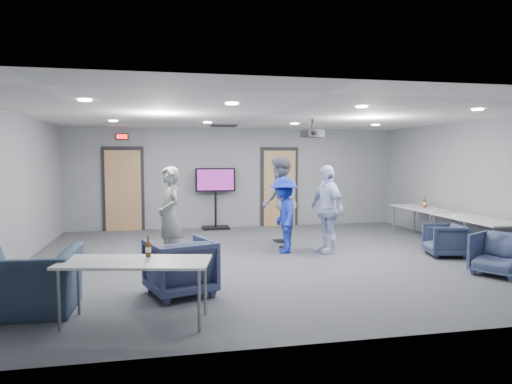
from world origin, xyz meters
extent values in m
plane|color=#393B41|center=(0.00, 0.00, 0.00)|extent=(9.00, 9.00, 0.00)
plane|color=silver|center=(0.00, 0.00, 2.70)|extent=(9.00, 9.00, 0.00)
cube|color=gray|center=(0.00, 4.00, 1.35)|extent=(9.00, 0.02, 2.70)
cube|color=gray|center=(0.00, -4.00, 1.35)|extent=(9.00, 0.02, 2.70)
cube|color=gray|center=(-4.50, 0.00, 1.35)|extent=(0.02, 8.00, 2.70)
cube|color=gray|center=(4.50, 0.00, 1.35)|extent=(0.02, 8.00, 2.70)
cube|color=black|center=(-3.00, 3.97, 1.08)|extent=(1.06, 0.06, 2.24)
cube|color=tan|center=(-3.00, 3.93, 1.05)|extent=(0.90, 0.05, 2.10)
cylinder|color=gray|center=(-2.65, 3.88, 1.00)|extent=(0.04, 0.10, 0.04)
cube|color=black|center=(1.20, 3.97, 1.08)|extent=(1.06, 0.06, 2.24)
cube|color=tan|center=(1.20, 3.93, 1.05)|extent=(0.90, 0.05, 2.10)
cylinder|color=gray|center=(1.55, 3.88, 1.00)|extent=(0.04, 0.10, 0.04)
cube|color=black|center=(-3.00, 3.94, 2.45)|extent=(0.32, 0.06, 0.16)
cube|color=#FF0C0C|center=(-3.00, 3.90, 2.45)|extent=(0.26, 0.02, 0.11)
cube|color=black|center=(-0.50, 2.80, 2.69)|extent=(0.60, 0.60, 0.03)
cylinder|color=white|center=(-3.00, -1.80, 2.69)|extent=(0.18, 0.18, 0.02)
cylinder|color=white|center=(-3.00, 1.80, 2.69)|extent=(0.18, 0.18, 0.02)
cylinder|color=white|center=(-1.00, -1.80, 2.69)|extent=(0.18, 0.18, 0.02)
cylinder|color=white|center=(-1.00, 1.80, 2.69)|extent=(0.18, 0.18, 0.02)
cylinder|color=white|center=(1.00, -1.80, 2.69)|extent=(0.18, 0.18, 0.02)
cylinder|color=white|center=(1.00, 1.80, 2.69)|extent=(0.18, 0.18, 0.02)
cylinder|color=white|center=(3.00, -1.80, 2.69)|extent=(0.18, 0.18, 0.02)
cylinder|color=white|center=(3.00, 1.80, 2.69)|extent=(0.18, 0.18, 0.02)
imported|color=gray|center=(-1.88, -0.07, 0.88)|extent=(0.62, 0.75, 1.75)
imported|color=slate|center=(0.48, 1.10, 0.97)|extent=(0.82, 1.01, 1.94)
imported|color=#C5D2FE|center=(1.24, 0.29, 0.88)|extent=(0.67, 1.11, 1.76)
imported|color=#1A2DAC|center=(0.38, 0.45, 0.76)|extent=(0.66, 1.04, 1.53)
imported|color=#313A55|center=(3.35, -0.53, 0.31)|extent=(0.83, 0.81, 0.63)
imported|color=#3B4666|center=(3.35, -1.99, 0.34)|extent=(1.02, 1.01, 0.69)
imported|color=#3C4568|center=(-1.77, -2.00, 0.39)|extent=(1.08, 1.09, 0.79)
imported|color=#313F55|center=(-3.66, -2.40, 0.39)|extent=(1.23, 1.09, 0.78)
cube|color=silver|center=(4.00, 1.33, 0.71)|extent=(0.73, 1.75, 0.03)
cylinder|color=gray|center=(3.72, 2.13, 0.35)|extent=(0.04, 0.04, 0.70)
cylinder|color=gray|center=(3.72, 0.53, 0.35)|extent=(0.04, 0.04, 0.70)
cylinder|color=gray|center=(4.28, 2.13, 0.35)|extent=(0.04, 0.04, 0.70)
cylinder|color=gray|center=(4.28, 0.53, 0.35)|extent=(0.04, 0.04, 0.70)
cube|color=silver|center=(4.00, -0.57, 0.71)|extent=(0.80, 1.93, 0.03)
cylinder|color=gray|center=(3.68, 0.31, 0.35)|extent=(0.04, 0.04, 0.70)
cylinder|color=gray|center=(3.68, -1.45, 0.35)|extent=(0.04, 0.04, 0.70)
cylinder|color=gray|center=(4.32, 0.31, 0.35)|extent=(0.04, 0.04, 0.70)
cube|color=silver|center=(-2.32, -3.00, 0.71)|extent=(1.82, 1.05, 0.03)
cylinder|color=gray|center=(-1.50, -2.89, 0.35)|extent=(0.04, 0.04, 0.70)
cylinder|color=gray|center=(-3.02, -2.57, 0.35)|extent=(0.04, 0.04, 0.70)
cylinder|color=gray|center=(-1.62, -3.43, 0.35)|extent=(0.04, 0.04, 0.70)
cylinder|color=gray|center=(-3.13, -3.11, 0.35)|extent=(0.04, 0.04, 0.70)
cylinder|color=#5D360F|center=(-2.17, -2.82, 0.82)|extent=(0.06, 0.06, 0.18)
cylinder|color=#5D360F|center=(-2.17, -2.82, 0.95)|extent=(0.02, 0.02, 0.08)
cylinder|color=beige|center=(-2.17, -2.82, 0.82)|extent=(0.07, 0.07, 0.06)
cylinder|color=#5D360F|center=(4.09, 1.37, 0.83)|extent=(0.07, 0.07, 0.19)
cylinder|color=#5D360F|center=(4.09, 1.37, 0.96)|extent=(0.03, 0.03, 0.09)
cylinder|color=beige|center=(4.09, 1.37, 0.83)|extent=(0.07, 0.07, 0.06)
cube|color=#C14A30|center=(4.22, 1.61, 0.75)|extent=(0.18, 0.15, 0.03)
cube|color=white|center=(3.76, -0.35, 0.75)|extent=(0.22, 0.18, 0.04)
cube|color=black|center=(-0.61, 3.75, 0.03)|extent=(0.71, 0.51, 0.06)
cylinder|color=black|center=(-0.61, 3.75, 0.66)|extent=(0.06, 0.06, 1.22)
cube|color=black|center=(-0.61, 3.75, 1.32)|extent=(1.07, 0.07, 0.63)
cube|color=#7A1B78|center=(-0.61, 3.70, 1.32)|extent=(0.97, 0.01, 0.55)
cylinder|color=black|center=(1.01, 0.57, 2.58)|extent=(0.04, 0.04, 0.22)
cube|color=black|center=(1.01, 0.57, 2.40)|extent=(0.44, 0.40, 0.15)
cylinder|color=black|center=(1.01, 0.40, 2.40)|extent=(0.08, 0.06, 0.08)
camera|label=1|loc=(-1.99, -8.34, 1.92)|focal=32.00mm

